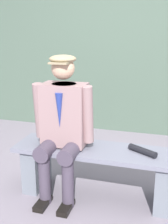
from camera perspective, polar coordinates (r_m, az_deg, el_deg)
The scene contains 5 objects.
ground_plane at distance 3.01m, azimuth 2.41°, elevation -15.84°, with size 30.00×30.00×0.00m, color gray.
bench at distance 2.86m, azimuth 2.49°, elevation -10.51°, with size 1.58×0.45×0.49m.
seated_man at distance 2.73m, azimuth -4.19°, elevation -1.80°, with size 0.59×0.56×1.36m.
rolled_magazine at distance 2.72m, azimuth 11.31°, elevation -7.39°, with size 0.06×0.06×0.28m, color black.
stadium_wall at distance 4.57m, azimuth 9.02°, elevation 12.00°, with size 12.00×0.24×2.56m, color #495C4E.
Camera 1 is at (-0.61, 2.48, 1.59)m, focal length 46.99 mm.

